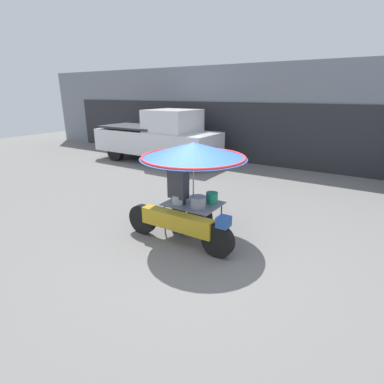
% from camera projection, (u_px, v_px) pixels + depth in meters
% --- Properties ---
extents(ground_plane, '(36.00, 36.00, 0.00)m').
position_uv_depth(ground_plane, '(198.00, 248.00, 5.61)').
color(ground_plane, slate).
extents(shopfront_building, '(28.00, 2.06, 3.84)m').
position_uv_depth(shopfront_building, '(309.00, 116.00, 11.60)').
color(shopfront_building, gray).
rests_on(shopfront_building, ground).
extents(vendor_motorcycle_cart, '(2.35, 2.07, 1.87)m').
position_uv_depth(vendor_motorcycle_cart, '(192.00, 164.00, 5.70)').
color(vendor_motorcycle_cart, black).
rests_on(vendor_motorcycle_cart, ground).
extents(vendor_person, '(0.38, 0.22, 1.56)m').
position_uv_depth(vendor_person, '(178.00, 193.00, 5.94)').
color(vendor_person, navy).
rests_on(vendor_person, ground).
extents(pickup_truck, '(5.30, 1.99, 2.14)m').
position_uv_depth(pickup_truck, '(159.00, 137.00, 12.32)').
color(pickup_truck, black).
rests_on(pickup_truck, ground).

